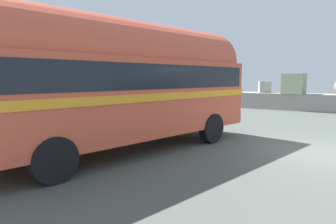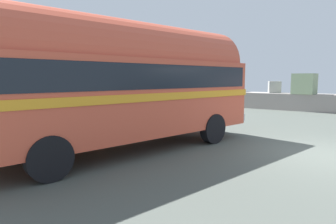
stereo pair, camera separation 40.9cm
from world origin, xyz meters
TOP-DOWN VIEW (x-y plane):
  - ground at (0.00, 0.00)m, footprint 32.00×26.00m
  - vintage_coach at (-4.94, -2.74)m, footprint 4.20×8.90m
  - second_coach at (-9.69, -3.52)m, footprint 4.49×8.91m

SIDE VIEW (x-z plane):
  - ground at x=0.00m, z-range 0.00..0.02m
  - vintage_coach at x=-4.94m, z-range 0.20..3.90m
  - second_coach at x=-9.69m, z-range 0.20..3.90m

